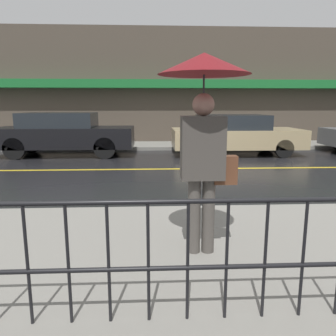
% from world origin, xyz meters
% --- Properties ---
extents(ground_plane, '(80.00, 80.00, 0.00)m').
position_xyz_m(ground_plane, '(0.00, 0.00, 0.00)').
color(ground_plane, black).
extents(sidewalk_near, '(28.00, 3.04, 0.13)m').
position_xyz_m(sidewalk_near, '(0.00, -5.26, 0.06)').
color(sidewalk_near, gray).
rests_on(sidewalk_near, ground_plane).
extents(sidewalk_far, '(28.00, 2.12, 0.13)m').
position_xyz_m(sidewalk_far, '(0.00, 4.80, 0.06)').
color(sidewalk_far, gray).
rests_on(sidewalk_far, ground_plane).
extents(lane_marking, '(25.20, 0.12, 0.01)m').
position_xyz_m(lane_marking, '(0.00, 0.00, 0.00)').
color(lane_marking, gold).
rests_on(lane_marking, ground_plane).
extents(building_storefront, '(28.00, 0.85, 5.00)m').
position_xyz_m(building_storefront, '(0.00, 5.98, 2.51)').
color(building_storefront, '#4C4238').
rests_on(building_storefront, ground_plane).
extents(pedestrian, '(0.93, 0.93, 2.09)m').
position_xyz_m(pedestrian, '(-1.01, -5.39, 1.70)').
color(pedestrian, '#4C4742').
rests_on(pedestrian, sidewalk_near).
extents(car_black, '(4.61, 1.71, 1.46)m').
position_xyz_m(car_black, '(-4.54, 2.62, 0.76)').
color(car_black, black).
rests_on(car_black, ground_plane).
extents(car_tan, '(4.44, 1.92, 1.38)m').
position_xyz_m(car_tan, '(1.37, 2.62, 0.71)').
color(car_tan, tan).
rests_on(car_tan, ground_plane).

